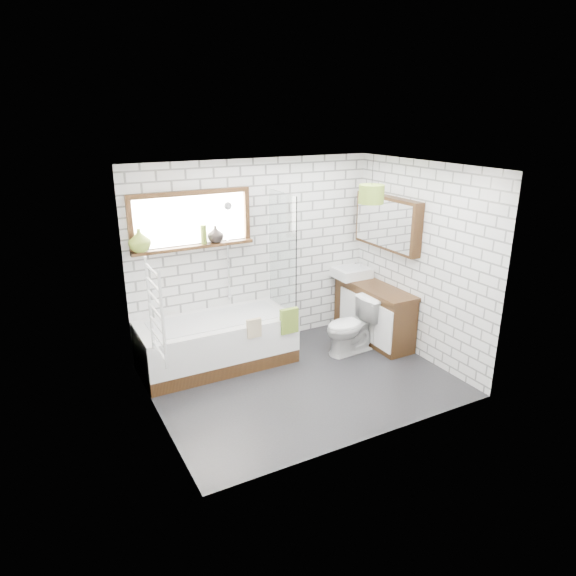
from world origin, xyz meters
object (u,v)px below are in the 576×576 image
bathtub (217,342)px  pendant (371,194)px  vanity (373,312)px  basin (352,272)px  toilet (351,326)px

bathtub → pendant: 2.65m
bathtub → vanity: bearing=-7.1°
vanity → basin: (-0.06, 0.48, 0.46)m
bathtub → vanity: 2.24m
bathtub → basin: size_ratio=3.94×
pendant → basin: bearing=69.0°
bathtub → basin: basin is taller
pendant → toilet: bearing=164.3°
vanity → pendant: size_ratio=4.44×
toilet → pendant: bearing=70.7°
bathtub → pendant: (1.87, -0.54, 1.79)m
vanity → pendant: bearing=-142.2°
bathtub → toilet: size_ratio=2.57×
toilet → pendant: 1.74m
bathtub → toilet: (1.70, -0.50, 0.06)m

